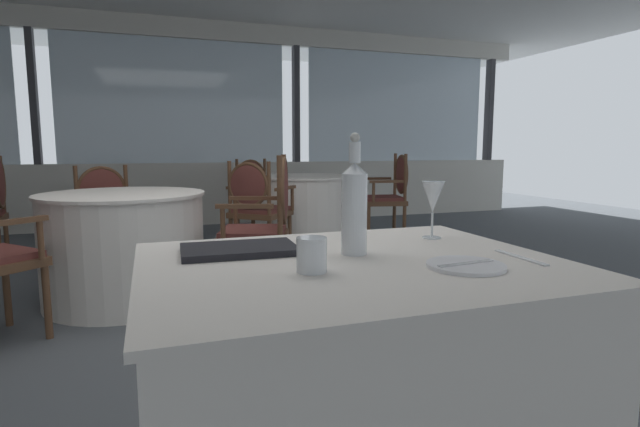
{
  "coord_description": "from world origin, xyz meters",
  "views": [
    {
      "loc": [
        -0.37,
        -2.57,
        1.06
      ],
      "look_at": [
        0.16,
        -1.03,
        0.84
      ],
      "focal_mm": 27.7,
      "sensor_mm": 36.0,
      "label": 1
    }
  ],
  "objects_px": {
    "menu_book": "(239,249)",
    "dining_chair_0_2": "(256,203)",
    "water_bottle": "(354,206)",
    "water_tumbler": "(312,255)",
    "wine_glass": "(433,198)",
    "dining_chair_0_1": "(256,190)",
    "dining_chair_1_1": "(267,217)",
    "dining_chair_0_0": "(390,190)",
    "dining_chair_1_2": "(105,210)",
    "side_plate": "(466,266)"
  },
  "relations": [
    {
      "from": "dining_chair_1_2",
      "to": "water_bottle",
      "type": "bearing_deg",
      "value": 4.56
    },
    {
      "from": "dining_chair_0_0",
      "to": "dining_chair_0_2",
      "type": "xyz_separation_m",
      "value": [
        -1.64,
        -0.54,
        -0.02
      ]
    },
    {
      "from": "water_bottle",
      "to": "wine_glass",
      "type": "relative_size",
      "value": 1.8
    },
    {
      "from": "water_bottle",
      "to": "dining_chair_1_2",
      "type": "bearing_deg",
      "value": 105.87
    },
    {
      "from": "water_tumbler",
      "to": "dining_chair_1_2",
      "type": "relative_size",
      "value": 0.1
    },
    {
      "from": "wine_glass",
      "to": "menu_book",
      "type": "xyz_separation_m",
      "value": [
        -0.66,
        -0.02,
        -0.13
      ]
    },
    {
      "from": "dining_chair_0_0",
      "to": "water_tumbler",
      "type": "bearing_deg",
      "value": 72.04
    },
    {
      "from": "dining_chair_0_1",
      "to": "side_plate",
      "type": "bearing_deg",
      "value": -23.83
    },
    {
      "from": "side_plate",
      "to": "dining_chair_1_2",
      "type": "relative_size",
      "value": 0.22
    },
    {
      "from": "wine_glass",
      "to": "dining_chair_1_1",
      "type": "height_order",
      "value": "dining_chair_1_1"
    },
    {
      "from": "water_bottle",
      "to": "dining_chair_0_2",
      "type": "relative_size",
      "value": 0.37
    },
    {
      "from": "dining_chair_0_2",
      "to": "dining_chair_1_2",
      "type": "bearing_deg",
      "value": 125.45
    },
    {
      "from": "dining_chair_0_0",
      "to": "dining_chair_0_2",
      "type": "relative_size",
      "value": 1.05
    },
    {
      "from": "wine_glass",
      "to": "menu_book",
      "type": "distance_m",
      "value": 0.67
    },
    {
      "from": "dining_chair_0_0",
      "to": "dining_chair_0_1",
      "type": "relative_size",
      "value": 1.08
    },
    {
      "from": "menu_book",
      "to": "dining_chair_0_2",
      "type": "distance_m",
      "value": 3.07
    },
    {
      "from": "side_plate",
      "to": "dining_chair_1_1",
      "type": "bearing_deg",
      "value": 90.35
    },
    {
      "from": "water_bottle",
      "to": "wine_glass",
      "type": "height_order",
      "value": "water_bottle"
    },
    {
      "from": "dining_chair_0_2",
      "to": "dining_chair_1_1",
      "type": "bearing_deg",
      "value": -146.24
    },
    {
      "from": "wine_glass",
      "to": "dining_chair_1_1",
      "type": "distance_m",
      "value": 1.87
    },
    {
      "from": "water_tumbler",
      "to": "wine_glass",
      "type": "bearing_deg",
      "value": 29.65
    },
    {
      "from": "dining_chair_0_0",
      "to": "dining_chair_1_1",
      "type": "xyz_separation_m",
      "value": [
        -1.8,
        -1.66,
        0.01
      ]
    },
    {
      "from": "water_bottle",
      "to": "side_plate",
      "type": "bearing_deg",
      "value": -49.3
    },
    {
      "from": "water_bottle",
      "to": "water_tumbler",
      "type": "bearing_deg",
      "value": -138.96
    },
    {
      "from": "wine_glass",
      "to": "dining_chair_0_0",
      "type": "xyz_separation_m",
      "value": [
        1.64,
        3.5,
        -0.31
      ]
    },
    {
      "from": "wine_glass",
      "to": "dining_chair_0_2",
      "type": "bearing_deg",
      "value": 89.9
    },
    {
      "from": "water_bottle",
      "to": "dining_chair_0_0",
      "type": "distance_m",
      "value": 4.17
    },
    {
      "from": "dining_chair_0_1",
      "to": "dining_chair_1_1",
      "type": "height_order",
      "value": "dining_chair_1_1"
    },
    {
      "from": "water_tumbler",
      "to": "menu_book",
      "type": "distance_m",
      "value": 0.31
    },
    {
      "from": "wine_glass",
      "to": "water_tumbler",
      "type": "xyz_separation_m",
      "value": [
        -0.53,
        -0.3,
        -0.09
      ]
    },
    {
      "from": "dining_chair_1_2",
      "to": "side_plate",
      "type": "bearing_deg",
      "value": 6.67
    },
    {
      "from": "water_tumbler",
      "to": "dining_chair_0_1",
      "type": "relative_size",
      "value": 0.1
    },
    {
      "from": "dining_chair_1_2",
      "to": "dining_chair_1_1",
      "type": "bearing_deg",
      "value": 30.18
    },
    {
      "from": "side_plate",
      "to": "dining_chair_0_1",
      "type": "distance_m",
      "value": 5.07
    },
    {
      "from": "side_plate",
      "to": "dining_chair_1_1",
      "type": "height_order",
      "value": "dining_chair_1_1"
    },
    {
      "from": "water_bottle",
      "to": "dining_chair_1_1",
      "type": "bearing_deg",
      "value": 84.35
    },
    {
      "from": "dining_chair_0_1",
      "to": "dining_chair_1_1",
      "type": "distance_m",
      "value": 2.86
    },
    {
      "from": "dining_chair_0_2",
      "to": "dining_chair_1_2",
      "type": "height_order",
      "value": "dining_chair_0_2"
    },
    {
      "from": "dining_chair_0_0",
      "to": "dining_chair_1_2",
      "type": "bearing_deg",
      "value": 19.46
    },
    {
      "from": "water_bottle",
      "to": "wine_glass",
      "type": "bearing_deg",
      "value": 22.46
    },
    {
      "from": "dining_chair_1_1",
      "to": "dining_chair_1_2",
      "type": "distance_m",
      "value": 1.69
    },
    {
      "from": "menu_book",
      "to": "dining_chair_0_2",
      "type": "bearing_deg",
      "value": 79.77
    },
    {
      "from": "water_bottle",
      "to": "water_tumbler",
      "type": "distance_m",
      "value": 0.26
    },
    {
      "from": "water_bottle",
      "to": "dining_chair_0_0",
      "type": "xyz_separation_m",
      "value": [
        1.99,
        3.65,
        -0.31
      ]
    },
    {
      "from": "wine_glass",
      "to": "dining_chair_0_1",
      "type": "distance_m",
      "value": 4.68
    },
    {
      "from": "dining_chair_0_1",
      "to": "dining_chair_1_1",
      "type": "bearing_deg",
      "value": -28.49
    },
    {
      "from": "dining_chair_0_0",
      "to": "dining_chair_1_2",
      "type": "relative_size",
      "value": 1.09
    },
    {
      "from": "water_bottle",
      "to": "dining_chair_0_1",
      "type": "height_order",
      "value": "water_bottle"
    },
    {
      "from": "water_tumbler",
      "to": "dining_chair_1_2",
      "type": "bearing_deg",
      "value": 102.31
    },
    {
      "from": "dining_chair_0_1",
      "to": "dining_chair_0_2",
      "type": "relative_size",
      "value": 0.97
    }
  ]
}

